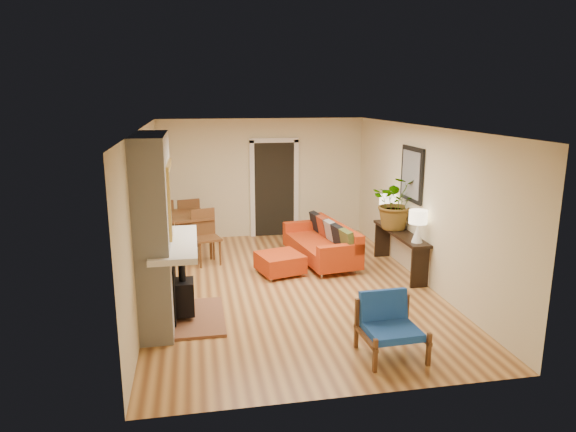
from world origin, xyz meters
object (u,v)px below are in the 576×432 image
dining_table (192,222)px  lamp_far (387,205)px  sofa (324,243)px  blue_chair (389,322)px  ottoman (280,262)px  lamp_near (418,222)px  console_table (400,240)px  houseplant (397,202)px

dining_table → lamp_far: lamp_far is taller
sofa → blue_chair: bearing=-92.1°
sofa → dining_table: 2.63m
dining_table → ottoman: bearing=-43.9°
sofa → lamp_near: size_ratio=3.86×
blue_chair → console_table: blue_chair is taller
sofa → lamp_near: (1.18, -1.50, 0.72)m
console_table → dining_table: bearing=155.3°
sofa → console_table: size_ratio=1.13×
console_table → houseplant: bearing=92.7°
dining_table → houseplant: 3.95m
console_table → lamp_far: 0.84m
blue_chair → sofa: bearing=87.9°
ottoman → dining_table: dining_table is taller
console_table → houseplant: size_ratio=1.89×
ottoman → houseplant: (2.12, -0.01, 1.00)m
console_table → blue_chair: bearing=-114.9°
blue_chair → lamp_near: 2.60m
dining_table → houseplant: houseplant is taller
blue_chair → lamp_far: (1.31, 3.51, 0.66)m
dining_table → houseplant: bearing=-21.9°
sofa → dining_table: dining_table is taller
lamp_near → lamp_far: same height
sofa → lamp_near: 2.04m
ottoman → lamp_near: 2.47m
blue_chair → lamp_near: bearing=58.5°
blue_chair → lamp_far: size_ratio=1.38×
sofa → dining_table: (-2.46, 0.86, 0.32)m
blue_chair → console_table: (1.31, 2.83, 0.18)m
ottoman → dining_table: 2.14m
sofa → lamp_far: size_ratio=3.86×
houseplant → dining_table: bearing=158.1°
console_table → lamp_near: size_ratio=3.43×
console_table → houseplant: houseplant is taller
sofa → ottoman: bearing=-148.2°
blue_chair → lamp_far: lamp_far is taller
lamp_near → lamp_far: bearing=90.0°
sofa → lamp_far: (1.18, -0.14, 0.72)m
ottoman → houseplant: houseplant is taller
lamp_near → sofa: bearing=128.2°
sofa → dining_table: bearing=160.8°
dining_table → houseplant: (3.63, -1.46, 0.55)m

